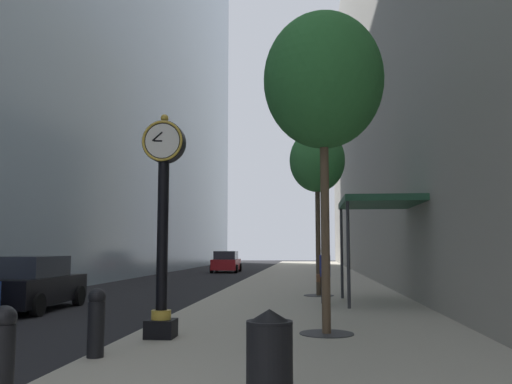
{
  "coord_description": "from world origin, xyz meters",
  "views": [
    {
      "loc": [
        3.61,
        -2.6,
        1.86
      ],
      "look_at": [
        1.06,
        23.55,
        4.6
      ],
      "focal_mm": 37.99,
      "sensor_mm": 36.0,
      "label": 1
    }
  ],
  "objects_px": {
    "street_tree_mid_near": "(317,162)",
    "trash_bin": "(269,356)",
    "bollard_nearest": "(2,353)",
    "pedestrian_walking": "(325,273)",
    "car_red_near": "(226,262)",
    "car_black_far": "(31,284)",
    "bollard_second": "(96,321)",
    "street_tree_near": "(323,82)",
    "street_clock": "(163,213)"
  },
  "relations": [
    {
      "from": "street_tree_mid_near",
      "to": "trash_bin",
      "type": "xyz_separation_m",
      "value": [
        -0.78,
        -14.03,
        -4.42
      ]
    },
    {
      "from": "street_tree_mid_near",
      "to": "bollard_nearest",
      "type": "bearing_deg",
      "value": -104.64
    },
    {
      "from": "pedestrian_walking",
      "to": "car_red_near",
      "type": "distance_m",
      "value": 25.79
    },
    {
      "from": "bollard_nearest",
      "to": "pedestrian_walking",
      "type": "relative_size",
      "value": 0.62
    },
    {
      "from": "pedestrian_walking",
      "to": "car_red_near",
      "type": "relative_size",
      "value": 0.43
    },
    {
      "from": "trash_bin",
      "to": "car_black_far",
      "type": "height_order",
      "value": "car_black_far"
    },
    {
      "from": "pedestrian_walking",
      "to": "car_black_far",
      "type": "height_order",
      "value": "pedestrian_walking"
    },
    {
      "from": "car_red_near",
      "to": "pedestrian_walking",
      "type": "bearing_deg",
      "value": -74.37
    },
    {
      "from": "street_tree_mid_near",
      "to": "car_red_near",
      "type": "distance_m",
      "value": 23.44
    },
    {
      "from": "trash_bin",
      "to": "pedestrian_walking",
      "type": "xyz_separation_m",
      "value": [
        0.94,
        11.21,
        0.4
      ]
    },
    {
      "from": "trash_bin",
      "to": "car_red_near",
      "type": "bearing_deg",
      "value": 99.47
    },
    {
      "from": "bollard_second",
      "to": "street_tree_mid_near",
      "type": "xyz_separation_m",
      "value": [
        3.74,
        11.64,
        4.38
      ]
    },
    {
      "from": "street_tree_mid_near",
      "to": "car_black_far",
      "type": "bearing_deg",
      "value": -153.01
    },
    {
      "from": "car_red_near",
      "to": "car_black_far",
      "type": "xyz_separation_m",
      "value": [
        -1.88,
        -26.44,
        -0.01
      ]
    },
    {
      "from": "street_tree_near",
      "to": "car_black_far",
      "type": "height_order",
      "value": "street_tree_near"
    },
    {
      "from": "car_red_near",
      "to": "bollard_second",
      "type": "bearing_deg",
      "value": -84.81
    },
    {
      "from": "bollard_second",
      "to": "trash_bin",
      "type": "relative_size",
      "value": 1.04
    },
    {
      "from": "car_red_near",
      "to": "street_tree_mid_near",
      "type": "bearing_deg",
      "value": -72.84
    },
    {
      "from": "street_tree_near",
      "to": "bollard_nearest",
      "type": "bearing_deg",
      "value": -124.72
    },
    {
      "from": "bollard_nearest",
      "to": "bollard_second",
      "type": "distance_m",
      "value": 2.67
    },
    {
      "from": "car_black_far",
      "to": "bollard_nearest",
      "type": "bearing_deg",
      "value": -63.45
    },
    {
      "from": "pedestrian_walking",
      "to": "street_tree_mid_near",
      "type": "bearing_deg",
      "value": 93.07
    },
    {
      "from": "bollard_nearest",
      "to": "pedestrian_walking",
      "type": "height_order",
      "value": "pedestrian_walking"
    },
    {
      "from": "pedestrian_walking",
      "to": "trash_bin",
      "type": "bearing_deg",
      "value": -94.77
    },
    {
      "from": "bollard_second",
      "to": "street_tree_near",
      "type": "relative_size",
      "value": 0.16
    },
    {
      "from": "bollard_nearest",
      "to": "street_clock",
      "type": "bearing_deg",
      "value": 83.48
    },
    {
      "from": "street_tree_near",
      "to": "pedestrian_walking",
      "type": "distance_m",
      "value": 7.47
    },
    {
      "from": "street_tree_mid_near",
      "to": "car_red_near",
      "type": "height_order",
      "value": "street_tree_mid_near"
    },
    {
      "from": "street_clock",
      "to": "pedestrian_walking",
      "type": "xyz_separation_m",
      "value": [
        3.36,
        6.89,
        -1.49
      ]
    },
    {
      "from": "street_clock",
      "to": "street_tree_mid_near",
      "type": "xyz_separation_m",
      "value": [
        3.21,
        9.71,
        2.53
      ]
    },
    {
      "from": "bollard_second",
      "to": "car_red_near",
      "type": "distance_m",
      "value": 33.8
    },
    {
      "from": "street_tree_near",
      "to": "car_red_near",
      "type": "height_order",
      "value": "street_tree_near"
    },
    {
      "from": "bollard_nearest",
      "to": "car_black_far",
      "type": "distance_m",
      "value": 11.06
    },
    {
      "from": "bollard_second",
      "to": "street_clock",
      "type": "bearing_deg",
      "value": 74.78
    },
    {
      "from": "street_clock",
      "to": "bollard_nearest",
      "type": "height_order",
      "value": "street_clock"
    },
    {
      "from": "bollard_second",
      "to": "car_black_far",
      "type": "relative_size",
      "value": 0.25
    },
    {
      "from": "street_clock",
      "to": "bollard_second",
      "type": "relative_size",
      "value": 4.06
    },
    {
      "from": "bollard_second",
      "to": "car_black_far",
      "type": "bearing_deg",
      "value": 124.39
    },
    {
      "from": "street_clock",
      "to": "car_red_near",
      "type": "relative_size",
      "value": 1.07
    },
    {
      "from": "bollard_nearest",
      "to": "pedestrian_walking",
      "type": "bearing_deg",
      "value": 71.3
    },
    {
      "from": "pedestrian_walking",
      "to": "car_red_near",
      "type": "xyz_separation_m",
      "value": [
        -6.95,
        24.83,
        -0.28
      ]
    },
    {
      "from": "trash_bin",
      "to": "pedestrian_walking",
      "type": "relative_size",
      "value": 0.59
    },
    {
      "from": "car_black_far",
      "to": "bollard_second",
      "type": "bearing_deg",
      "value": -55.61
    },
    {
      "from": "car_black_far",
      "to": "pedestrian_walking",
      "type": "bearing_deg",
      "value": 10.3
    },
    {
      "from": "bollard_nearest",
      "to": "street_tree_near",
      "type": "distance_m",
      "value": 8.06
    },
    {
      "from": "street_clock",
      "to": "street_tree_mid_near",
      "type": "relative_size",
      "value": 0.71
    },
    {
      "from": "street_tree_mid_near",
      "to": "pedestrian_walking",
      "type": "bearing_deg",
      "value": -86.93
    },
    {
      "from": "bollard_nearest",
      "to": "bollard_second",
      "type": "xyz_separation_m",
      "value": [
        0.0,
        2.67,
        0.0
      ]
    },
    {
      "from": "bollard_nearest",
      "to": "car_black_far",
      "type": "bearing_deg",
      "value": 116.55
    },
    {
      "from": "bollard_second",
      "to": "street_tree_mid_near",
      "type": "relative_size",
      "value": 0.18
    }
  ]
}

